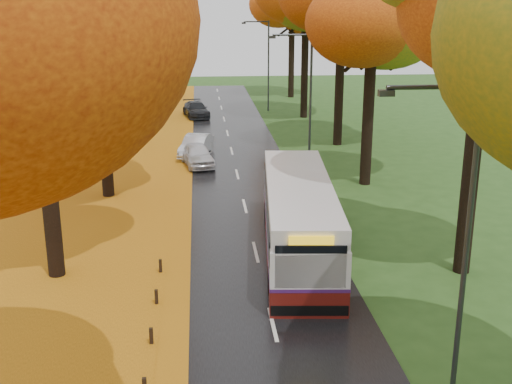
{
  "coord_description": "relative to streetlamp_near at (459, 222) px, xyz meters",
  "views": [
    {
      "loc": [
        -2.14,
        -5.85,
        9.76
      ],
      "look_at": [
        0.0,
        17.85,
        2.6
      ],
      "focal_mm": 45.0,
      "sensor_mm": 36.0,
      "label": 1
    }
  ],
  "objects": [
    {
      "name": "streetlamp_far",
      "position": [
        0.0,
        44.0,
        0.0
      ],
      "size": [
        2.45,
        0.18,
        8.0
      ],
      "color": "#333538",
      "rests_on": "ground"
    },
    {
      "name": "car_silver",
      "position": [
        -6.3,
        26.81,
        -4.0
      ],
      "size": [
        2.44,
        4.35,
        1.36
      ],
      "primitive_type": "imported",
      "rotation": [
        0.0,
        0.0,
        -0.26
      ],
      "color": "#AEB2B6",
      "rests_on": "road"
    },
    {
      "name": "centre_line",
      "position": [
        -3.95,
        17.0,
        -4.67
      ],
      "size": [
        0.12,
        90.0,
        0.01
      ],
      "primitive_type": "cube",
      "color": "silver",
      "rests_on": "road"
    },
    {
      "name": "car_white",
      "position": [
        -6.22,
        24.25,
        -4.0
      ],
      "size": [
        2.31,
        4.2,
        1.35
      ],
      "primitive_type": "imported",
      "rotation": [
        0.0,
        0.0,
        0.19
      ],
      "color": "silver",
      "rests_on": "road"
    },
    {
      "name": "streetlamp_mid",
      "position": [
        0.0,
        22.0,
        0.0
      ],
      "size": [
        2.45,
        0.18,
        8.0
      ],
      "color": "#333538",
      "rests_on": "ground"
    },
    {
      "name": "car_dark",
      "position": [
        -6.3,
        41.25,
        -4.03
      ],
      "size": [
        2.6,
        4.7,
        1.29
      ],
      "primitive_type": "imported",
      "rotation": [
        0.0,
        0.0,
        0.19
      ],
      "color": "black",
      "rests_on": "road"
    },
    {
      "name": "streetlamp_near",
      "position": [
        0.0,
        0.0,
        0.0
      ],
      "size": [
        2.45,
        0.18,
        8.0
      ],
      "color": "#333538",
      "rests_on": "ground"
    },
    {
      "name": "road",
      "position": [
        -3.95,
        17.0,
        -4.69
      ],
      "size": [
        6.5,
        90.0,
        0.04
      ],
      "primitive_type": "cube",
      "color": "black",
      "rests_on": "ground"
    },
    {
      "name": "trees_left",
      "position": [
        -11.13,
        19.06,
        4.82
      ],
      "size": [
        9.2,
        74.0,
        13.88
      ],
      "color": "black",
      "rests_on": "ground"
    },
    {
      "name": "leaf_drift",
      "position": [
        -7.0,
        17.0,
        -4.67
      ],
      "size": [
        0.9,
        90.0,
        0.01
      ],
      "primitive_type": "cube",
      "color": "orange",
      "rests_on": "road"
    },
    {
      "name": "bus",
      "position": [
        -2.27,
        9.76,
        -3.14
      ],
      "size": [
        3.51,
        11.32,
        2.93
      ],
      "rotation": [
        0.0,
        0.0,
        -0.09
      ],
      "color": "#57120D",
      "rests_on": "road"
    },
    {
      "name": "trees_right",
      "position": [
        3.24,
        18.91,
        4.98
      ],
      "size": [
        9.3,
        74.2,
        13.96
      ],
      "color": "black",
      "rests_on": "ground"
    },
    {
      "name": "leaf_verge",
      "position": [
        -12.95,
        17.0,
        -4.7
      ],
      "size": [
        12.0,
        90.0,
        0.02
      ],
      "primitive_type": "cube",
      "color": "#88480C",
      "rests_on": "ground"
    }
  ]
}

